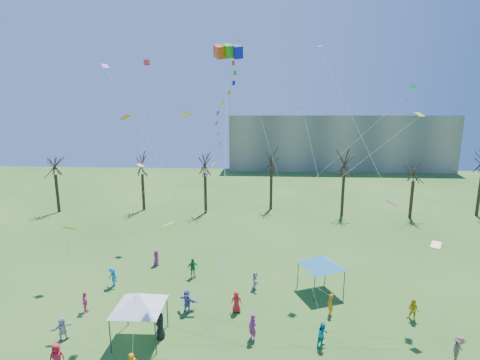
# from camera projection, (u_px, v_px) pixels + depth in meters

# --- Properties ---
(distant_building) EXTENTS (60.00, 14.00, 15.00)m
(distant_building) POSITION_uv_depth(u_px,v_px,m) (337.00, 142.00, 94.57)
(distant_building) COLOR gray
(distant_building) RESTS_ON ground
(bare_tree_row) EXTENTS (69.71, 9.22, 10.57)m
(bare_tree_row) POSITION_uv_depth(u_px,v_px,m) (282.00, 168.00, 50.45)
(bare_tree_row) COLOR black
(bare_tree_row) RESTS_ON ground
(big_box_kite) EXTENTS (2.25, 7.50, 20.91)m
(big_box_kite) POSITION_uv_depth(u_px,v_px,m) (226.00, 121.00, 23.53)
(big_box_kite) COLOR red
(big_box_kite) RESTS_ON ground
(canopy_tent_white) EXTENTS (4.44, 4.44, 3.33)m
(canopy_tent_white) POSITION_uv_depth(u_px,v_px,m) (139.00, 300.00, 21.98)
(canopy_tent_white) COLOR #3F3F44
(canopy_tent_white) RESTS_ON ground
(canopy_tent_blue) EXTENTS (3.98, 3.98, 3.22)m
(canopy_tent_blue) POSITION_uv_depth(u_px,v_px,m) (321.00, 261.00, 28.19)
(canopy_tent_blue) COLOR #3F3F44
(canopy_tent_blue) RESTS_ON ground
(festival_crowd) EXTENTS (26.48, 16.45, 1.84)m
(festival_crowd) POSITION_uv_depth(u_px,v_px,m) (230.00, 318.00, 23.37)
(festival_crowd) COLOR red
(festival_crowd) RESTS_ON ground
(small_kites_aloft) EXTENTS (28.69, 20.45, 32.71)m
(small_kites_aloft) POSITION_uv_depth(u_px,v_px,m) (238.00, 144.00, 25.79)
(small_kites_aloft) COLOR orange
(small_kites_aloft) RESTS_ON ground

